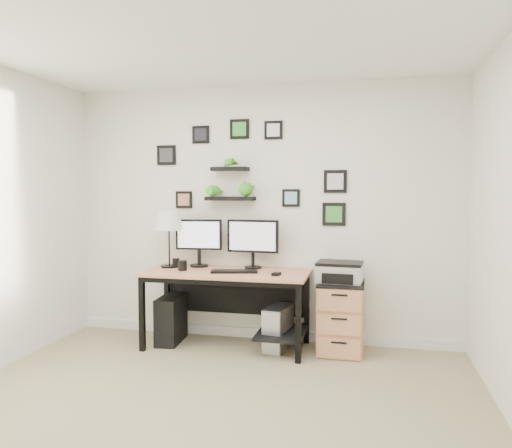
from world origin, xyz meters
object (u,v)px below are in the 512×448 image
(mug, at_px, (183,265))
(printer, at_px, (340,272))
(desk, at_px, (231,283))
(monitor_left, at_px, (199,239))
(table_lamp, at_px, (169,222))
(pc_tower_black, at_px, (171,319))
(pc_tower_grey, at_px, (278,328))
(file_cabinet, at_px, (341,317))
(monitor_right, at_px, (253,240))

(mug, height_order, printer, printer)
(desk, relative_size, monitor_left, 3.28)
(table_lamp, relative_size, printer, 1.32)
(pc_tower_black, bearing_deg, desk, -3.63)
(pc_tower_grey, xyz_separation_m, file_cabinet, (0.59, 0.06, 0.13))
(desk, relative_size, mug, 16.18)
(desk, distance_m, mug, 0.51)
(monitor_left, distance_m, printer, 1.46)
(printer, bearing_deg, monitor_right, 171.52)
(mug, relative_size, file_cabinet, 0.15)
(pc_tower_black, height_order, pc_tower_grey, pc_tower_black)
(mug, height_order, file_cabinet, mug)
(table_lamp, distance_m, pc_tower_black, 0.99)
(monitor_right, distance_m, pc_tower_black, 1.16)
(pc_tower_black, relative_size, file_cabinet, 0.69)
(table_lamp, bearing_deg, pc_tower_grey, -3.86)
(monitor_left, relative_size, printer, 1.11)
(pc_tower_black, bearing_deg, mug, -31.67)
(pc_tower_grey, relative_size, file_cabinet, 0.67)
(monitor_right, relative_size, table_lamp, 0.91)
(pc_tower_grey, height_order, printer, printer)
(printer, bearing_deg, mug, -174.31)
(file_cabinet, bearing_deg, pc_tower_grey, -174.10)
(desk, height_order, pc_tower_grey, desk)
(file_cabinet, distance_m, printer, 0.43)
(file_cabinet, xyz_separation_m, printer, (-0.02, 0.00, 0.43))
(mug, xyz_separation_m, pc_tower_black, (-0.16, 0.08, -0.57))
(mug, relative_size, pc_tower_grey, 0.22)
(desk, xyz_separation_m, monitor_right, (0.17, 0.19, 0.41))
(monitor_left, relative_size, table_lamp, 0.84)
(monitor_right, relative_size, file_cabinet, 0.79)
(monitor_right, relative_size, printer, 1.20)
(mug, xyz_separation_m, pc_tower_grey, (0.94, 0.09, -0.59))
(monitor_right, xyz_separation_m, file_cabinet, (0.89, -0.13, -0.71))
(monitor_left, height_order, mug, monitor_left)
(desk, xyz_separation_m, pc_tower_grey, (0.47, -0.00, -0.42))
(mug, xyz_separation_m, printer, (1.51, 0.15, -0.03))
(monitor_right, distance_m, mug, 0.74)
(mug, distance_m, printer, 1.52)
(desk, xyz_separation_m, mug, (-0.47, -0.09, 0.17))
(table_lamp, distance_m, pc_tower_grey, 1.53)
(desk, height_order, pc_tower_black, desk)
(mug, bearing_deg, monitor_right, 23.67)
(pc_tower_grey, height_order, file_cabinet, file_cabinet)
(pc_tower_black, bearing_deg, table_lamp, 114.57)
(desk, height_order, table_lamp, table_lamp)
(file_cabinet, bearing_deg, pc_tower_black, -177.80)
(desk, bearing_deg, monitor_right, 47.34)
(monitor_right, distance_m, table_lamp, 0.87)
(table_lamp, distance_m, file_cabinet, 1.95)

